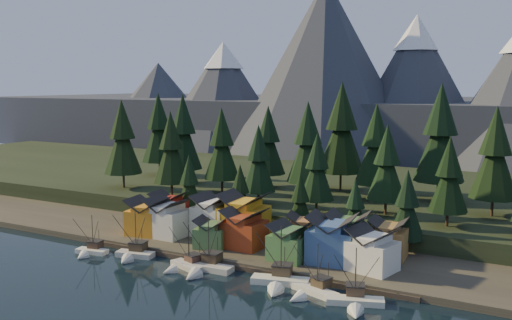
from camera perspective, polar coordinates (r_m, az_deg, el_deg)
The scene contains 45 objects.
ground at distance 111.87m, azimuth -6.69°, elevation -12.84°, with size 500.00×500.00×0.00m, color black.
shore_strip at distance 144.49m, azimuth 2.57°, elevation -7.72°, with size 400.00×50.00×1.50m, color #373128.
hillside at distance 189.04m, azimuth 9.26°, elevation -3.42°, with size 420.00×100.00×6.00m, color black.
dock at distance 124.75m, azimuth -2.25°, elevation -10.36°, with size 80.00×4.00×1.00m, color #443931.
mountain_ridge at distance 306.14m, azimuth 16.34°, elevation 4.95°, with size 560.00×190.00×90.00m.
boat_0 at distance 137.83m, azimuth -16.31°, elevation -8.25°, with size 8.02×8.55×10.02m.
boat_1 at distance 132.52m, azimuth -12.22°, elevation -8.58°, with size 9.34×9.98×11.82m.
boat_2 at distance 123.35m, azimuth -7.28°, elevation -9.88°, with size 9.24×9.71×10.50m.
boat_3 at distance 121.15m, azimuth -5.24°, elevation -10.05°, with size 11.78×12.75×12.50m.
boat_4 at distance 112.63m, azimuth 2.31°, elevation -11.37°, with size 12.13×12.70×12.79m.
boat_5 at distance 108.70m, azimuth 5.55°, elevation -12.35°, with size 10.26×10.64×10.70m.
boat_6 at distance 104.57m, azimuth 9.93°, elevation -13.19°, with size 10.87×11.27×11.36m.
house_front_0 at distance 145.88m, azimuth -10.78°, elevation -5.46°, with size 10.40×9.99×9.09m.
house_front_1 at distance 142.96m, azimuth -8.84°, elevation -5.59°, with size 9.30×8.93×9.52m.
house_front_2 at distance 133.01m, azimuth -4.50°, elevation -7.17°, with size 8.36×8.40×6.78m.
house_front_3 at distance 131.89m, azimuth -1.20°, elevation -6.75°, with size 9.19×8.79×9.03m.
house_front_4 at distance 123.49m, azimuth 3.42°, elevation -8.04°, with size 8.30×8.88×7.95m.
house_front_5 at distance 122.13m, azimuth 7.62°, elevation -7.68°, with size 10.88×10.11×10.30m.
house_front_6 at distance 118.46m, azimuth 11.58°, elevation -8.66°, with size 10.34×9.98×8.76m.
house_back_0 at distance 152.84m, azimuth -8.71°, elevation -4.80°, with size 9.52×9.24×9.12m.
house_back_1 at distance 142.53m, azimuth -4.21°, elevation -5.42°, with size 9.36×9.47×10.20m.
house_back_2 at distance 138.56m, azimuth -1.23°, elevation -5.52°, with size 11.21×10.38×11.35m.
house_back_3 at distance 133.63m, azimuth 4.84°, elevation -6.89°, with size 8.96×8.36×7.69m.
house_back_4 at distance 127.58m, azimuth 9.19°, elevation -7.21°, with size 9.95×9.65×9.61m.
house_back_5 at distance 127.71m, azimuth 13.08°, elevation -7.54°, with size 8.23×8.32×8.62m.
tree_hill_0 at distance 185.11m, azimuth -13.21°, elevation 1.99°, with size 12.08×12.08×28.15m.
tree_hill_1 at distance 189.95m, azimuth -7.29°, elevation 2.53°, with size 12.74×12.74×29.68m.
tree_hill_2 at distance 168.29m, azimuth -8.50°, elevation 1.00°, with size 10.79×10.79×25.15m.
tree_hill_3 at distance 172.42m, azimuth -3.44°, elevation 1.37°, with size 11.13×11.13×25.92m.
tree_hill_4 at distance 181.43m, azimuth 1.22°, elevation 1.74°, with size 11.23×11.23×26.15m.
tree_hill_5 at distance 155.11m, azimuth 0.25°, elevation -0.11°, with size 9.47×9.47×22.06m.
tree_hill_6 at distance 164.65m, azimuth 5.19°, elevation 1.48°, with size 12.08×12.08×28.13m.
tree_hill_7 at distance 145.78m, azimuth 6.12°, elevation -0.94°, with size 8.91×8.91×20.76m.
tree_hill_8 at distance 165.11m, azimuth 11.90°, elevation 1.26°, with size 11.85×11.85×27.60m.
tree_hill_9 at distance 147.01m, azimuth 12.94°, elevation -0.53°, with size 9.90×9.90×23.06m.
tree_hill_10 at distance 168.79m, azimuth 17.93°, elevation 2.26°, with size 14.32×14.32×33.35m.
tree_hill_11 at distance 138.88m, azimuth 18.73°, elevation -1.64°, with size 9.10×9.10×21.20m.
tree_hill_12 at distance 153.05m, azimuth 22.78°, elevation 0.37°, with size 11.94×11.94×27.81m.
tree_hill_15 at distance 178.62m, azimuth 8.55°, elevation 2.88°, with size 14.45×14.45×33.65m.
tree_hill_16 at distance 208.71m, azimuth -9.69°, elevation 2.96°, with size 12.79×12.79×29.79m.
tree_shore_0 at distance 156.07m, azimuth -6.69°, elevation -2.51°, with size 7.96×7.96×18.53m.
tree_shore_1 at distance 147.70m, azimuth -1.60°, elevation -3.38°, with size 7.29×7.29×16.99m.
tree_shore_2 at distance 140.20m, azimuth 4.44°, elevation -4.22°, with size 6.87×6.87×16.00m.
tree_shore_3 at distance 135.26m, azimuth 9.88°, elevation -4.84°, with size 6.73×6.73×15.67m.
tree_shore_4 at distance 131.68m, azimuth 14.86°, elevation -4.58°, with size 8.04×8.04×18.72m.
Camera 1 is at (60.92, -85.26, 39.18)m, focal length 40.00 mm.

